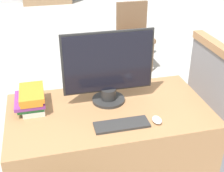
# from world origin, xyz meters

# --- Properties ---
(desk) EXTENTS (1.36, 0.75, 0.76)m
(desk) POSITION_xyz_m (0.00, 0.37, 0.38)
(desk) COLOR #9E7047
(desk) RESTS_ON ground_plane
(carrel_divider) EXTENTS (0.07, 0.59, 1.19)m
(carrel_divider) POSITION_xyz_m (0.71, 0.29, 0.61)
(carrel_divider) COLOR slate
(carrel_divider) RESTS_ON ground_plane
(monitor) EXTENTS (0.62, 0.23, 0.51)m
(monitor) POSITION_xyz_m (0.02, 0.49, 1.01)
(monitor) COLOR #282828
(monitor) RESTS_ON desk
(keyboard) EXTENTS (0.35, 0.12, 0.02)m
(keyboard) POSITION_xyz_m (0.03, 0.17, 0.76)
(keyboard) COLOR #2D2D2D
(keyboard) RESTS_ON desk
(mouse) EXTENTS (0.06, 0.09, 0.03)m
(mouse) POSITION_xyz_m (0.26, 0.16, 0.77)
(mouse) COLOR white
(mouse) RESTS_ON desk
(book_stack) EXTENTS (0.20, 0.27, 0.14)m
(book_stack) POSITION_xyz_m (-0.50, 0.51, 0.83)
(book_stack) COLOR silver
(book_stack) RESTS_ON desk
(far_chair) EXTENTS (0.44, 0.44, 0.90)m
(far_chair) POSITION_xyz_m (0.88, 2.61, 0.51)
(far_chair) COLOR brown
(far_chair) RESTS_ON ground_plane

